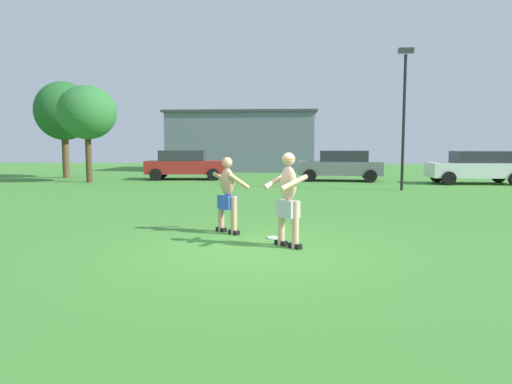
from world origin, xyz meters
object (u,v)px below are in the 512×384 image
Objects in this scene: car_red_near_post at (185,164)px; lamp_post at (404,104)px; car_gray_mid_lot at (341,165)px; tree_behind_players at (87,113)px; player_in_blue at (228,193)px; car_white_far_end at (476,167)px; player_with_cap at (288,195)px; frisbee at (273,238)px; tree_left_field at (64,111)px.

lamp_post reaches higher than car_red_near_post.
tree_behind_players reaches higher than car_gray_mid_lot.
car_white_far_end is (10.17, 13.55, -0.02)m from player_in_blue.
player_with_cap is 0.30× the size of lamp_post.
lamp_post reaches higher than car_gray_mid_lot.
car_red_near_post is (-5.45, 15.89, 0.81)m from frisbee.
tree_left_field is (-15.41, 1.09, 2.93)m from car_gray_mid_lot.
lamp_post is at bearing -11.85° from tree_behind_players.
frisbee is at bearing -52.84° from tree_left_field.
frisbee is 0.06× the size of car_red_near_post.
lamp_post is at bearing 59.47° from player_in_blue.
player_with_cap is 0.39× the size of car_red_near_post.
lamp_post is at bearing -140.02° from car_white_far_end.
car_white_far_end is 22.06m from tree_left_field.
car_gray_mid_lot is at bearing 111.69° from lamp_post.
frisbee is (-0.30, 0.78, -0.94)m from player_with_cap.
car_gray_mid_lot is at bearing 8.65° from tree_behind_players.
player_with_cap reaches higher than frisbee.
lamp_post is at bearing -68.31° from car_gray_mid_lot.
tree_left_field is at bearing 175.96° from car_gray_mid_lot.
tree_behind_players is (-8.84, 13.02, 2.62)m from player_in_blue.
player_in_blue is 0.36× the size of car_red_near_post.
player_in_blue is at bearing 135.29° from player_with_cap.
tree_left_field is at bearing 160.67° from lamp_post.
tree_left_field is (-7.08, 0.65, 2.93)m from car_red_near_post.
tree_behind_players reaches higher than car_red_near_post.
player_with_cap is at bearing -99.04° from car_gray_mid_lot.
player_in_blue is at bearing -73.81° from car_red_near_post.
player_in_blue reaches higher than frisbee.
car_red_near_post is at bearing 176.97° from car_gray_mid_lot.
player_in_blue is 15.95m from tree_behind_players.
car_white_far_end is at bearing 59.05° from player_with_cap.
lamp_post reaches higher than car_white_far_end.
car_red_near_post is 5.63m from tree_behind_players.
car_red_near_post is 8.35m from car_gray_mid_lot.
car_gray_mid_lot is 15.73m from tree_left_field.
car_red_near_post is 14.76m from car_white_far_end.
car_white_far_end is 0.89× the size of tree_behind_players.
tree_behind_players reaches higher than frisbee.
car_gray_mid_lot and car_white_far_end have the same top height.
lamp_post is at bearing -27.85° from car_red_near_post.
lamp_post reaches higher than player_in_blue.
car_red_near_post is (-4.47, 15.39, -0.02)m from player_in_blue.
player_in_blue is at bearing 153.37° from frisbee.
car_gray_mid_lot reaches higher than frisbee.
car_white_far_end is at bearing 1.61° from tree_behind_players.
tree_left_field is at bearing 126.54° from player_with_cap.
frisbee is 0.05× the size of tree_left_field.
car_red_near_post is at bearing 28.52° from tree_behind_players.
car_red_near_post is 0.82× the size of tree_left_field.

